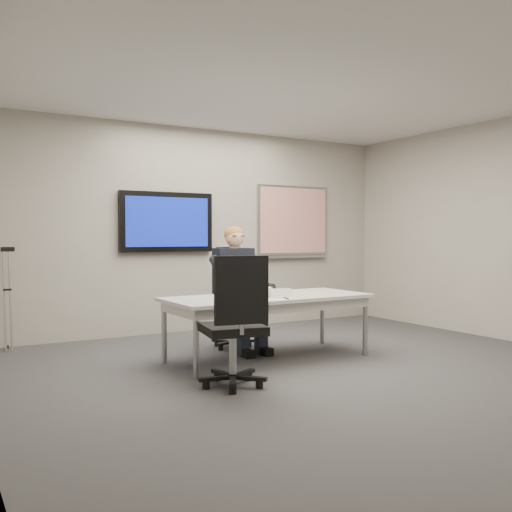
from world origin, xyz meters
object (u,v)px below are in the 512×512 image
conference_table (268,303)px  office_chair_far (232,321)px  seated_person (241,301)px  laptop (250,289)px  office_chair_near (235,347)px

conference_table → office_chair_far: bearing=91.1°
seated_person → laptop: size_ratio=3.81×
laptop → office_chair_near: bearing=-130.8°
laptop → office_chair_far: bearing=77.7°
office_chair_far → office_chair_near: 1.82m
office_chair_far → seated_person: 0.37m
conference_table → seated_person: (-0.04, 0.53, -0.02)m
office_chair_far → seated_person: size_ratio=0.68×
laptop → seated_person: bearing=74.0°
office_chair_near → office_chair_far: bearing=-106.7°
office_chair_far → conference_table: bearing=-72.6°
conference_table → seated_person: size_ratio=1.55×
conference_table → laptop: bearing=112.8°
office_chair_far → office_chair_near: size_ratio=0.85×
laptop → conference_table: bearing=-71.4°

